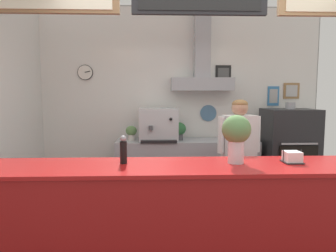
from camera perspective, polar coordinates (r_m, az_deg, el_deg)
The scene contains 12 objects.
back_wall_assembly at distance 4.98m, azimuth 2.50°, elevation 5.58°, with size 4.54×2.44×3.03m.
service_counter at distance 2.72m, azimuth 6.44°, elevation -18.14°, with size 3.99×0.65×1.07m.
back_prep_counter at distance 4.88m, azimuth 3.41°, elevation -8.08°, with size 2.14×0.58×0.93m.
pizza_oven at distance 5.03m, azimuth 21.23°, elevation -5.13°, with size 0.73×0.67×1.52m.
shop_worker at distance 3.87m, azimuth 12.83°, elevation -5.93°, with size 0.53×0.27×1.58m.
espresso_machine at distance 4.71m, azimuth -1.73°, elevation 0.25°, with size 0.58×0.50×0.49m.
potted_basil at distance 4.92m, azimuth 13.41°, elevation -0.93°, with size 0.18×0.18×0.24m.
potted_thyme at distance 4.75m, azimuth 2.00°, elevation -0.73°, with size 0.22×0.22×0.27m.
potted_rosemary at distance 4.73m, azimuth -6.76°, elevation -1.11°, with size 0.17×0.17×0.23m.
basil_vase at distance 2.61m, azimuth 12.42°, elevation -1.64°, with size 0.24×0.24×0.40m.
pepper_grinder at distance 2.58m, azimuth -8.19°, elevation -4.35°, with size 0.06×0.06×0.23m.
napkin_holder at distance 2.80m, azimuth 21.84°, elevation -5.39°, with size 0.16×0.15×0.11m.
Camera 1 is at (-0.38, -2.70, 1.65)m, focal length 33.20 mm.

